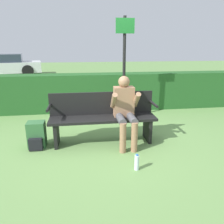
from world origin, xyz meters
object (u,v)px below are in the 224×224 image
at_px(park_bench, 103,116).
at_px(parked_car, 5,65).
at_px(person_seated, 125,108).
at_px(signpost, 124,61).
at_px(water_bottle, 137,162).
at_px(backpack, 37,135).

xyz_separation_m(park_bench, parked_car, (-4.77, 9.95, 0.12)).
xyz_separation_m(person_seated, signpost, (0.24, 1.38, 0.71)).
relative_size(person_seated, parked_car, 0.29).
bearing_deg(park_bench, person_seated, -20.85).
bearing_deg(water_bottle, parked_car, 115.06).
bearing_deg(signpost, person_seated, -100.02).
bearing_deg(parked_car, signpost, -69.41).
height_order(signpost, parked_car, signpost).
height_order(water_bottle, signpost, signpost).
height_order(park_bench, signpost, signpost).
relative_size(water_bottle, parked_car, 0.06).
xyz_separation_m(backpack, parked_car, (-3.59, 10.05, 0.38)).
bearing_deg(backpack, parked_car, 109.63).
relative_size(park_bench, water_bottle, 7.76).
xyz_separation_m(person_seated, water_bottle, (0.00, -0.92, -0.56)).
bearing_deg(person_seated, backpack, 178.21).
bearing_deg(water_bottle, person_seated, 90.10).
bearing_deg(backpack, signpost, 36.37).
height_order(park_bench, parked_car, parked_car).
bearing_deg(signpost, parked_car, 121.76).
height_order(water_bottle, parked_car, parked_car).
bearing_deg(backpack, water_bottle, -31.76).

